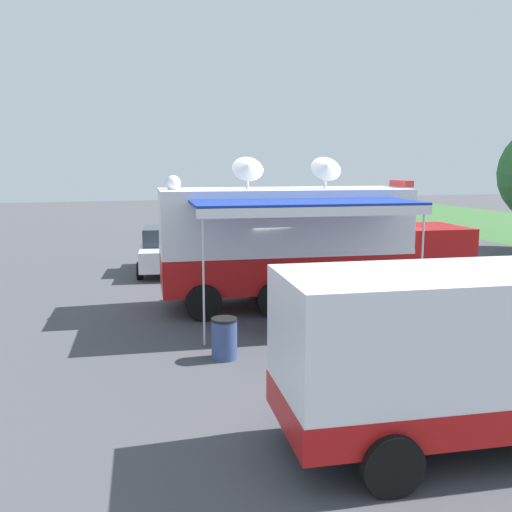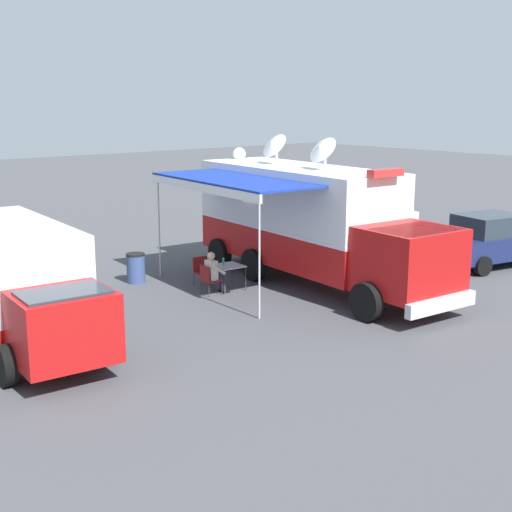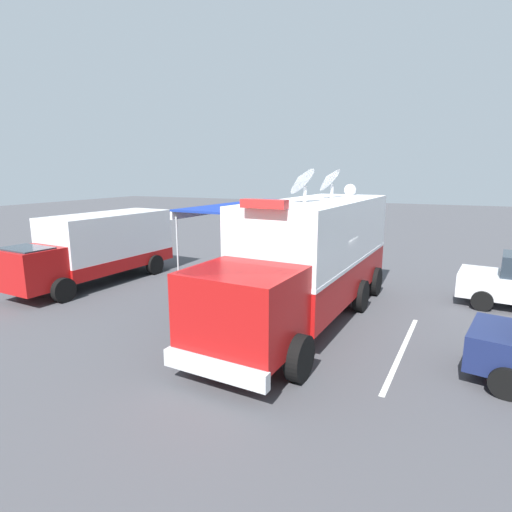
{
  "view_description": "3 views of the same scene",
  "coord_description": "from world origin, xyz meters",
  "px_view_note": "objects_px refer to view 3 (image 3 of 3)",
  "views": [
    {
      "loc": [
        15.73,
        -5.42,
        4.24
      ],
      "look_at": [
        0.15,
        -0.88,
        1.56
      ],
      "focal_mm": 39.68,
      "sensor_mm": 36.0,
      "label": 1
    },
    {
      "loc": [
        14.64,
        15.53,
        5.49
      ],
      "look_at": [
        2.16,
        0.61,
        1.13
      ],
      "focal_mm": 49.09,
      "sensor_mm": 36.0,
      "label": 2
    },
    {
      "loc": [
        -3.18,
        12.06,
        4.29
      ],
      "look_at": [
        2.32,
        -0.41,
        1.49
      ],
      "focal_mm": 28.26,
      "sensor_mm": 36.0,
      "label": 3
    }
  ],
  "objects_px": {
    "trash_bin": "(239,266)",
    "support_truck": "(99,248)",
    "command_truck": "(309,254)",
    "folding_chair_at_table": "(229,282)",
    "seated_responder": "(234,279)",
    "folding_chair_beside_table": "(252,277)",
    "water_bottle": "(250,274)",
    "folding_table": "(251,279)"
  },
  "relations": [
    {
      "from": "water_bottle",
      "to": "folding_chair_at_table",
      "type": "bearing_deg",
      "value": 17.06
    },
    {
      "from": "seated_responder",
      "to": "support_truck",
      "type": "distance_m",
      "value": 5.87
    },
    {
      "from": "folding_table",
      "to": "trash_bin",
      "type": "height_order",
      "value": "trash_bin"
    },
    {
      "from": "folding_chair_at_table",
      "to": "folding_chair_beside_table",
      "type": "bearing_deg",
      "value": -115.86
    },
    {
      "from": "trash_bin",
      "to": "seated_responder",
      "type": "bearing_deg",
      "value": 112.33
    },
    {
      "from": "support_truck",
      "to": "seated_responder",
      "type": "bearing_deg",
      "value": -176.61
    },
    {
      "from": "folding_chair_beside_table",
      "to": "seated_responder",
      "type": "xyz_separation_m",
      "value": [
        0.28,
        0.98,
        0.14
      ]
    },
    {
      "from": "command_truck",
      "to": "support_truck",
      "type": "bearing_deg",
      "value": -3.76
    },
    {
      "from": "water_bottle",
      "to": "seated_responder",
      "type": "height_order",
      "value": "seated_responder"
    },
    {
      "from": "seated_responder",
      "to": "support_truck",
      "type": "xyz_separation_m",
      "value": [
        5.82,
        0.34,
        0.73
      ]
    },
    {
      "from": "water_bottle",
      "to": "support_truck",
      "type": "distance_m",
      "value": 6.39
    },
    {
      "from": "folding_chair_at_table",
      "to": "folding_chair_beside_table",
      "type": "distance_m",
      "value": 1.07
    },
    {
      "from": "folding_chair_beside_table",
      "to": "seated_responder",
      "type": "relative_size",
      "value": 0.7
    },
    {
      "from": "command_truck",
      "to": "folding_table",
      "type": "bearing_deg",
      "value": -23.93
    },
    {
      "from": "folding_chair_beside_table",
      "to": "seated_responder",
      "type": "distance_m",
      "value": 1.02
    },
    {
      "from": "seated_responder",
      "to": "folding_chair_at_table",
      "type": "bearing_deg",
      "value": -4.93
    },
    {
      "from": "seated_responder",
      "to": "trash_bin",
      "type": "distance_m",
      "value": 2.8
    },
    {
      "from": "water_bottle",
      "to": "support_truck",
      "type": "bearing_deg",
      "value": 5.21
    },
    {
      "from": "water_bottle",
      "to": "support_truck",
      "type": "xyz_separation_m",
      "value": [
        6.34,
        0.58,
        0.55
      ]
    },
    {
      "from": "folding_chair_at_table",
      "to": "seated_responder",
      "type": "distance_m",
      "value": 0.23
    },
    {
      "from": "water_bottle",
      "to": "folding_chair_at_table",
      "type": "xyz_separation_m",
      "value": [
        0.71,
        0.22,
        -0.32
      ]
    },
    {
      "from": "folding_chair_beside_table",
      "to": "trash_bin",
      "type": "relative_size",
      "value": 0.96
    },
    {
      "from": "folding_table",
      "to": "seated_responder",
      "type": "height_order",
      "value": "seated_responder"
    },
    {
      "from": "folding_table",
      "to": "folding_chair_beside_table",
      "type": "bearing_deg",
      "value": -68.52
    },
    {
      "from": "folding_table",
      "to": "command_truck",
      "type": "bearing_deg",
      "value": 156.07
    },
    {
      "from": "folding_chair_beside_table",
      "to": "water_bottle",
      "type": "bearing_deg",
      "value": 108.06
    },
    {
      "from": "folding_chair_at_table",
      "to": "seated_responder",
      "type": "height_order",
      "value": "seated_responder"
    },
    {
      "from": "water_bottle",
      "to": "folding_chair_at_table",
      "type": "height_order",
      "value": "water_bottle"
    },
    {
      "from": "water_bottle",
      "to": "command_truck",
      "type": "bearing_deg",
      "value": 154.8
    },
    {
      "from": "folding_table",
      "to": "folding_chair_beside_table",
      "type": "xyz_separation_m",
      "value": [
        0.33,
        -0.85,
        -0.16
      ]
    },
    {
      "from": "water_bottle",
      "to": "folding_chair_beside_table",
      "type": "relative_size",
      "value": 0.26
    },
    {
      "from": "command_truck",
      "to": "support_truck",
      "type": "xyz_separation_m",
      "value": [
        8.79,
        -0.58,
        -0.56
      ]
    },
    {
      "from": "water_bottle",
      "to": "trash_bin",
      "type": "height_order",
      "value": "water_bottle"
    },
    {
      "from": "command_truck",
      "to": "folding_chair_beside_table",
      "type": "xyz_separation_m",
      "value": [
        2.7,
        -1.9,
        -1.43
      ]
    },
    {
      "from": "folding_table",
      "to": "water_bottle",
      "type": "xyz_separation_m",
      "value": [
        0.09,
        -0.11,
        0.16
      ]
    },
    {
      "from": "trash_bin",
      "to": "support_truck",
      "type": "distance_m",
      "value": 5.66
    },
    {
      "from": "trash_bin",
      "to": "support_truck",
      "type": "relative_size",
      "value": 0.13
    },
    {
      "from": "command_truck",
      "to": "folding_chair_at_table",
      "type": "relative_size",
      "value": 11.11
    },
    {
      "from": "folding_chair_beside_table",
      "to": "seated_responder",
      "type": "bearing_deg",
      "value": 74.15
    },
    {
      "from": "folding_table",
      "to": "folding_chair_beside_table",
      "type": "distance_m",
      "value": 0.93
    },
    {
      "from": "folding_chair_beside_table",
      "to": "trash_bin",
      "type": "xyz_separation_m",
      "value": [
        1.34,
        -1.61,
        -0.06
      ]
    },
    {
      "from": "folding_table",
      "to": "seated_responder",
      "type": "relative_size",
      "value": 0.69
    }
  ]
}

